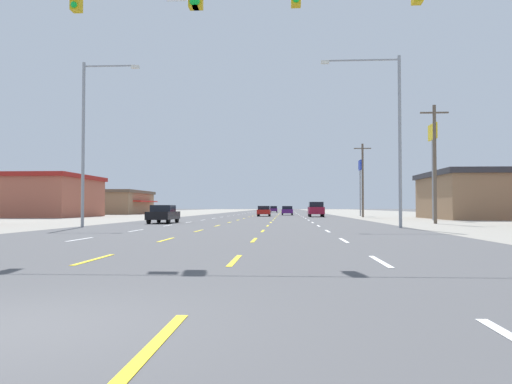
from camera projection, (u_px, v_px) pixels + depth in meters
The scene contains 20 objects.
ground_plane at pixel (265, 216), 71.17m from camera, with size 572.00×572.00×0.00m, color #4C4C4F.
lot_apron_left at pixel (94, 216), 72.62m from camera, with size 28.00×440.00×0.01m, color gray.
lot_apron_right at pixel (442, 216), 69.71m from camera, with size 28.00×440.00×0.01m, color gray.
lane_markings at pixel (272, 213), 109.58m from camera, with size 10.64×227.60×0.01m.
signal_span_wire at pixel (190, 59), 15.70m from camera, with size 27.37×0.53×9.84m.
sedan_far_left_nearest at pixel (163, 214), 40.33m from camera, with size 1.80×4.50×1.46m.
suv_far_right_near at pixel (316, 209), 66.75m from camera, with size 1.98×4.90×1.98m.
sedan_center_turn_mid at pixel (264, 211), 70.46m from camera, with size 1.80×4.50×1.46m.
sedan_inner_right_midfar at pixel (287, 210), 80.31m from camera, with size 1.80×4.50×1.46m.
sedan_inner_right_far at pixel (287, 209), 115.80m from camera, with size 1.80×4.50×1.46m.
hatchback_center_turn_farther at pixel (274, 209), 121.02m from camera, with size 1.72×3.90×1.54m.
storefront_left_row_1 at pixel (47, 196), 65.25m from camera, with size 10.91×14.52×5.47m.
storefront_left_row_2 at pixel (119, 202), 93.03m from camera, with size 10.51×16.92×4.34m.
storefront_right_row_1 at pixel (494, 195), 54.97m from camera, with size 14.13×14.37×5.20m.
pole_sign_right_row_1 at pixel (433, 146), 49.47m from camera, with size 0.24×2.43×9.52m.
pole_sign_right_row_2 at pixel (360, 174), 73.04m from camera, with size 0.24×2.12×8.14m.
streetlight_left_row_0 at pixel (88, 133), 32.55m from camera, with size 3.77×0.26×10.75m.
streetlight_right_row_0 at pixel (391, 127), 31.41m from camera, with size 5.00×0.26×10.85m.
utility_pole_right_row_0 at pixel (435, 162), 39.23m from camera, with size 2.20×0.26×9.32m.
utility_pole_right_row_1 at pixel (363, 179), 64.26m from camera, with size 2.20×0.26×9.44m.
Camera 1 is at (2.99, -5.18, 1.31)m, focal length 35.18 mm.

